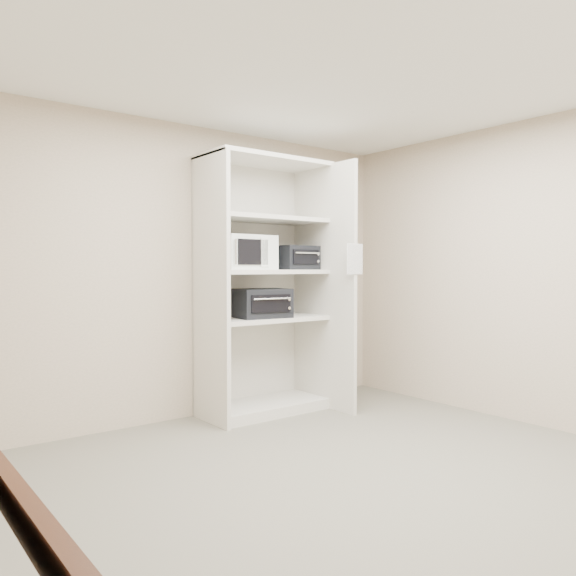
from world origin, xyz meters
TOP-DOWN VIEW (x-y plane):
  - floor at (0.00, 0.00)m, footprint 4.50×4.00m
  - ceiling at (0.00, 0.00)m, footprint 4.50×4.00m
  - wall_back at (0.00, 2.00)m, footprint 4.50×0.02m
  - wall_right at (2.25, 0.00)m, footprint 0.02×4.00m
  - shelving_unit at (0.67, 1.70)m, footprint 1.24×0.92m
  - microwave at (0.40, 1.74)m, footprint 0.55×0.43m
  - toaster_oven_upper at (0.98, 1.68)m, footprint 0.43×0.33m
  - toaster_oven_lower at (0.54, 1.64)m, footprint 0.53×0.43m
  - paper_sign at (1.20, 1.07)m, footprint 0.22×0.03m

SIDE VIEW (x-z plane):
  - floor at x=0.00m, z-range -0.01..0.01m
  - toaster_oven_lower at x=0.54m, z-range 0.92..1.19m
  - shelving_unit at x=0.67m, z-range -0.08..2.34m
  - wall_back at x=0.00m, z-range 0.00..2.70m
  - wall_right at x=2.25m, z-range 0.00..2.70m
  - paper_sign at x=1.20m, z-range 1.33..1.61m
  - toaster_oven_upper at x=0.98m, z-range 1.37..1.60m
  - microwave at x=0.40m, z-range 1.37..1.69m
  - ceiling at x=0.00m, z-range 2.70..2.71m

